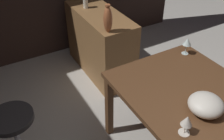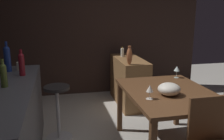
# 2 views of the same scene
# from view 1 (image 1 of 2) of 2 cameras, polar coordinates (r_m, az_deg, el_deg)

# --- Properties ---
(dining_table) EXTENTS (1.29, 0.96, 0.74)m
(dining_table) POSITION_cam_1_polar(r_m,az_deg,el_deg) (2.07, 18.30, -7.70)
(dining_table) COLOR #56351E
(dining_table) RESTS_ON ground_plane
(sideboard_cabinet) EXTENTS (1.10, 0.44, 0.82)m
(sideboard_cabinet) POSITION_cam_1_polar(r_m,az_deg,el_deg) (3.22, -2.73, 6.06)
(sideboard_cabinet) COLOR olive
(sideboard_cabinet) RESTS_ON ground_plane
(wine_glass_left) EXTENTS (0.08, 0.08, 0.15)m
(wine_glass_left) POSITION_cam_1_polar(r_m,az_deg,el_deg) (1.67, 16.46, -11.01)
(wine_glass_left) COLOR silver
(wine_glass_left) RESTS_ON dining_table
(wine_glass_right) EXTENTS (0.08, 0.08, 0.16)m
(wine_glass_right) POSITION_cam_1_polar(r_m,az_deg,el_deg) (2.43, 16.52, 6.03)
(wine_glass_right) COLOR silver
(wine_glass_right) RESTS_ON dining_table
(fruit_bowl) EXTENTS (0.25, 0.25, 0.13)m
(fruit_bowl) POSITION_cam_1_polar(r_m,az_deg,el_deg) (1.88, 20.33, -7.32)
(fruit_bowl) COLOR beige
(fruit_bowl) RESTS_ON dining_table
(pillar_candle_tall) EXTENTS (0.06, 0.06, 0.18)m
(pillar_candle_tall) POSITION_cam_1_polar(r_m,az_deg,el_deg) (3.15, -5.97, 15.05)
(pillar_candle_tall) COLOR white
(pillar_candle_tall) RESTS_ON sideboard_cabinet
(vase_copper) EXTENTS (0.09, 0.09, 0.29)m
(vase_copper) POSITION_cam_1_polar(r_m,az_deg,el_deg) (2.54, -0.94, 11.33)
(vase_copper) COLOR #B26038
(vase_copper) RESTS_ON sideboard_cabinet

